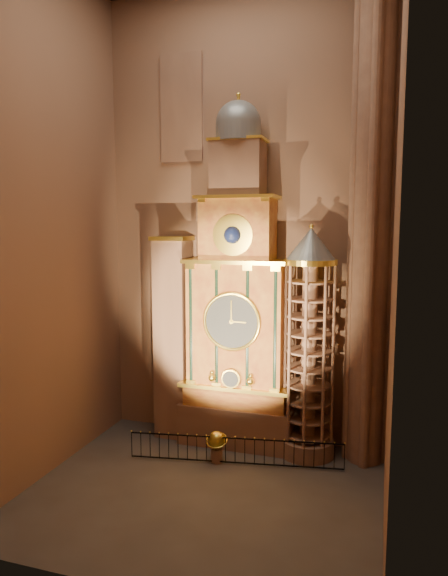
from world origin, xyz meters
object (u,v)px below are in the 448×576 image
(astronomical_clock, at_px, (238,310))
(portrait_tower, at_px, (173,337))
(celestial_globe, at_px, (217,444))
(stair_turret, at_px, (309,345))
(iron_railing, at_px, (235,451))

(astronomical_clock, bearing_deg, portrait_tower, 179.71)
(portrait_tower, relative_size, celestial_globe, 7.11)
(stair_turret, xyz_separation_m, celestial_globe, (-3.82, -2.02, -4.41))
(portrait_tower, distance_m, celestial_globe, 5.76)
(portrait_tower, distance_m, stair_turret, 6.91)
(astronomical_clock, bearing_deg, iron_railing, -76.15)
(stair_turret, relative_size, celestial_globe, 7.53)
(portrait_tower, height_order, iron_railing, portrait_tower)
(astronomical_clock, distance_m, celestial_globe, 6.26)
(astronomical_clock, height_order, portrait_tower, astronomical_clock)
(portrait_tower, relative_size, stair_turret, 0.94)
(astronomical_clock, bearing_deg, celestial_globe, -97.88)
(astronomical_clock, xyz_separation_m, portrait_tower, (-3.40, 0.02, -1.53))
(portrait_tower, bearing_deg, astronomical_clock, -0.29)
(astronomical_clock, xyz_separation_m, celestial_globe, (-0.32, -2.29, -5.82))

